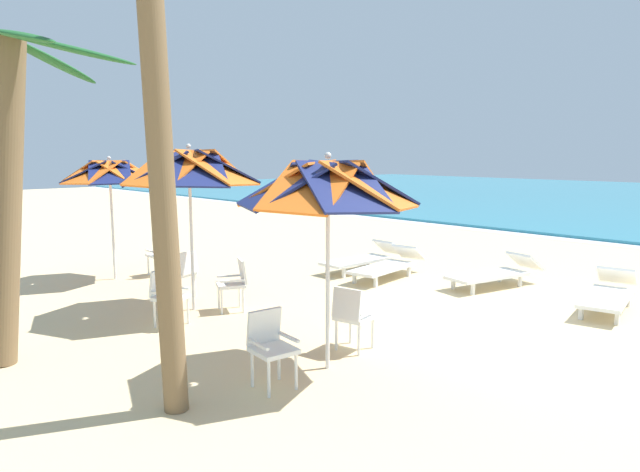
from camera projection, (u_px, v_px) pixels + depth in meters
ground_plane at (497, 324)px, 8.64m from camera, size 80.00×80.00×0.00m
beach_umbrella_0 at (328, 186)px, 6.54m from camera, size 2.16×2.16×2.61m
plastic_chair_0 at (352, 314)px, 7.40m from camera, size 0.52×0.54×0.87m
plastic_chair_1 at (270, 344)px, 6.26m from camera, size 0.51×0.49×0.87m
beach_umbrella_1 at (189, 169)px, 9.09m from camera, size 2.34×2.34×2.75m
plastic_chair_2 at (183, 271)px, 10.11m from camera, size 0.57×0.54×0.87m
plastic_chair_3 at (167, 293)px, 8.50m from camera, size 0.61×0.59×0.87m
plastic_chair_4 at (235, 281)px, 9.31m from camera, size 0.59×0.61×0.87m
beach_umbrella_2 at (110, 173)px, 11.41m from camera, size 2.01×2.01×2.54m
plastic_chair_5 at (160, 253)px, 11.98m from camera, size 0.49×0.46×0.87m
sun_lounger_0 at (608, 293)px, 9.37m from camera, size 1.04×2.23×0.62m
sun_lounger_1 at (495, 273)px, 11.00m from camera, size 1.09×2.23×0.62m
sun_lounger_2 at (388, 265)px, 11.77m from camera, size 0.91×2.21×0.62m
sun_lounger_3 at (363, 258)px, 12.54m from camera, size 0.68×2.16×0.62m
palm_tree_1 at (3, 156)px, 6.76m from camera, size 3.17×3.10×4.06m
palm_tree_2 at (150, 6)px, 5.11m from camera, size 2.73×2.96×6.31m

